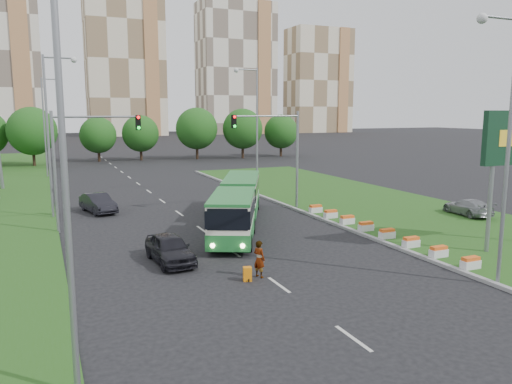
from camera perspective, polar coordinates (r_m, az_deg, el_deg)
name	(u,v)px	position (r m, az deg, el deg)	size (l,w,h in m)	color
ground	(280,246)	(29.89, 2.78, -6.23)	(360.00, 360.00, 0.00)	black
grass_median	(377,206)	(43.24, 13.67, -1.58)	(14.00, 60.00, 0.15)	#244F16
median_kerb	(305,212)	(39.50, 5.57, -2.34)	(0.30, 60.00, 0.18)	gray
lane_markings	(157,198)	(47.54, -11.19, -0.63)	(0.20, 100.00, 0.01)	#BABAB2
flower_planters	(376,230)	(32.96, 13.57, -4.22)	(1.10, 15.90, 0.60)	silver
traffic_mast_median	(279,145)	(39.99, 2.70, 5.44)	(5.76, 0.32, 8.00)	gray
traffic_mast_left	(80,151)	(35.04, -19.48, 4.41)	(5.76, 0.32, 8.00)	gray
street_lamps	(184,138)	(37.21, -8.19, 6.09)	(36.00, 60.00, 12.00)	gray
tree_line	(189,133)	(84.06, -7.67, 6.72)	(120.00, 8.00, 9.00)	#195015
apartment_tower_ceast	(125,61)	(178.85, -14.76, 14.31)	(25.00, 15.00, 50.00)	beige
apartment_tower_east	(236,69)	(189.10, -2.32, 13.84)	(27.00, 15.00, 47.00)	beige
midrise_east	(318,81)	(204.02, 7.13, 12.45)	(24.00, 14.00, 40.00)	beige
articulated_bus	(233,204)	(34.78, -2.60, -1.33)	(2.48, 15.92, 2.62)	silver
car_left_near	(170,248)	(26.97, -9.82, -6.37)	(1.81, 4.50, 1.53)	black
car_left_far	(98,203)	(41.64, -17.61, -1.21)	(1.60, 4.57, 1.51)	black
car_median	(468,207)	(41.24, 23.03, -1.58)	(1.75, 4.30, 1.25)	gray
pedestrian	(259,259)	(24.24, 0.38, -7.66)	(0.66, 0.43, 1.82)	gray
shopping_trolley	(247,274)	(23.89, -0.99, -9.36)	(0.39, 0.42, 0.68)	orange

